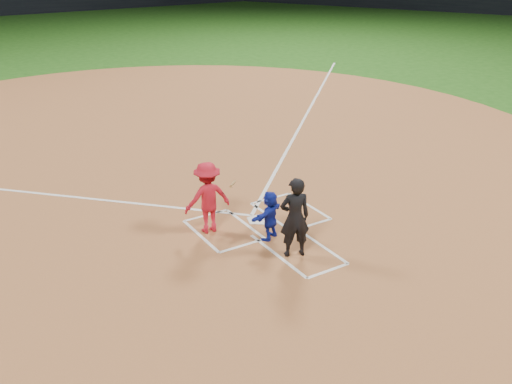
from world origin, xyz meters
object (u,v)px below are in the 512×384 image
home_plate (258,220)px  batter_at_plate (208,198)px  umpire (295,217)px  catcher (270,215)px

home_plate → batter_at_plate: size_ratio=0.35×
umpire → batter_at_plate: (-1.07, 2.01, -0.05)m
home_plate → catcher: bearing=74.9°
home_plate → umpire: 2.08m
home_plate → catcher: catcher is taller
home_plate → batter_at_plate: 1.56m
umpire → batter_at_plate: umpire is taller
catcher → umpire: 0.99m
umpire → home_plate: bearing=-78.4°
umpire → batter_at_plate: size_ratio=1.06×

